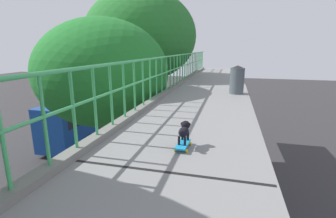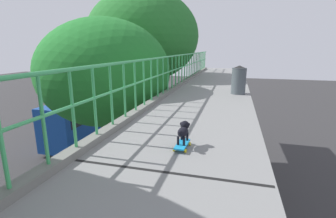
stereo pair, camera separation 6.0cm
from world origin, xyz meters
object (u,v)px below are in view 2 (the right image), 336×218
city_bus (100,110)px  litter_bin (239,79)px  small_dog (183,130)px  toy_skateboard (182,144)px

city_bus → litter_bin: bearing=-41.3°
city_bus → litter_bin: 15.35m
small_dog → litter_bin: bearing=80.3°
toy_skateboard → small_dog: size_ratio=1.10×
city_bus → toy_skateboard: 18.32m
toy_skateboard → small_dog: small_dog is taller
city_bus → small_dog: size_ratio=29.29×
toy_skateboard → litter_bin: bearing=80.4°
toy_skateboard → litter_bin: litter_bin is taller
small_dog → litter_bin: litter_bin is taller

